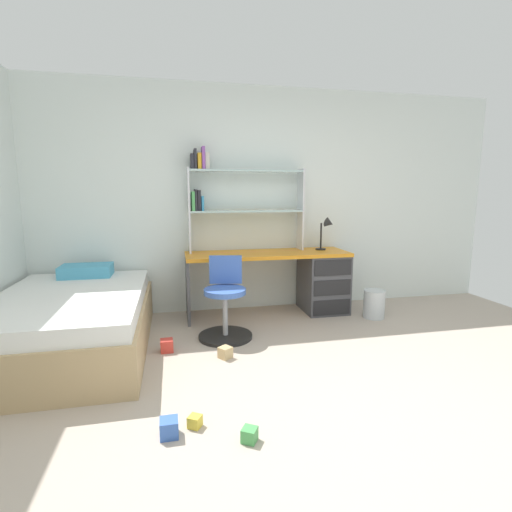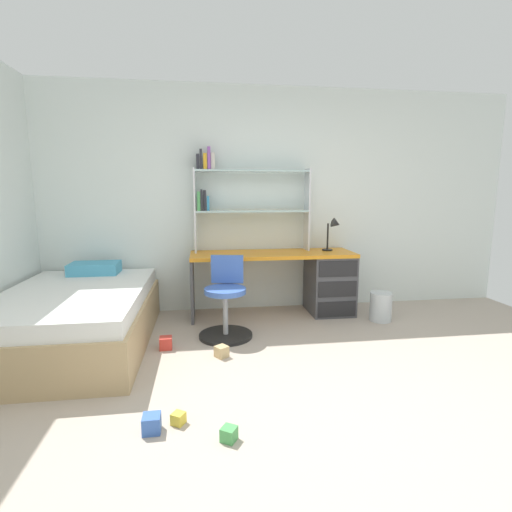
{
  "view_description": "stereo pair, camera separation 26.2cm",
  "coord_description": "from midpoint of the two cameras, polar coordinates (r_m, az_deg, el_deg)",
  "views": [
    {
      "loc": [
        -0.98,
        -1.98,
        1.39
      ],
      "look_at": [
        -0.23,
        1.46,
        0.8
      ],
      "focal_mm": 26.78,
      "sensor_mm": 36.0,
      "label": 1
    },
    {
      "loc": [
        -0.72,
        -2.03,
        1.39
      ],
      "look_at": [
        -0.23,
        1.46,
        0.8
      ],
      "focal_mm": 26.78,
      "sensor_mm": 36.0,
      "label": 2
    }
  ],
  "objects": [
    {
      "name": "ground_plane",
      "position": [
        2.58,
        9.88,
        -23.42
      ],
      "size": [
        6.06,
        5.92,
        0.02
      ],
      "primitive_type": "cube",
      "color": "#B2A393"
    },
    {
      "name": "room_shell",
      "position": [
        3.29,
        -19.62,
        7.28
      ],
      "size": [
        6.06,
        5.92,
        2.59
      ],
      "color": "silver",
      "rests_on": "ground_plane"
    },
    {
      "name": "desk",
      "position": [
        4.49,
        6.09,
        -3.26
      ],
      "size": [
        1.84,
        0.57,
        0.72
      ],
      "color": "orange",
      "rests_on": "ground_plane"
    },
    {
      "name": "bookshelf_hutch",
      "position": [
        4.35,
        -5.49,
        9.45
      ],
      "size": [
        1.31,
        0.22,
        1.16
      ],
      "color": "silver",
      "rests_on": "desk"
    },
    {
      "name": "desk_lamp",
      "position": [
        4.5,
        8.97,
        4.08
      ],
      "size": [
        0.2,
        0.17,
        0.38
      ],
      "color": "black",
      "rests_on": "desk"
    },
    {
      "name": "swivel_chair",
      "position": [
        3.73,
        -6.64,
        -7.5
      ],
      "size": [
        0.52,
        0.52,
        0.78
      ],
      "color": "black",
      "rests_on": "ground_plane"
    },
    {
      "name": "bed_platform",
      "position": [
        3.81,
        -27.64,
        -8.82
      ],
      "size": [
        1.26,
        1.92,
        0.65
      ],
      "color": "tan",
      "rests_on": "ground_plane"
    },
    {
      "name": "waste_bin",
      "position": [
        4.46,
        15.63,
        -6.93
      ],
      "size": [
        0.24,
        0.24,
        0.31
      ],
      "primitive_type": "cylinder",
      "color": "silver",
      "rests_on": "ground_plane"
    },
    {
      "name": "toy_block_red_0",
      "position": [
        3.57,
        -15.3,
        -12.81
      ],
      "size": [
        0.11,
        0.11,
        0.11
      ],
      "primitive_type": "cube",
      "rotation": [
        0.0,
        0.0,
        0.06
      ],
      "color": "red",
      "rests_on": "ground_plane"
    },
    {
      "name": "toy_block_green_1",
      "position": [
        2.37,
        -4.47,
        -25.14
      ],
      "size": [
        0.11,
        0.11,
        0.08
      ],
      "primitive_type": "cube",
      "rotation": [
        0.0,
        0.0,
        1.02
      ],
      "color": "#479E51",
      "rests_on": "ground_plane"
    },
    {
      "name": "toy_block_natural_2",
      "position": [
        3.36,
        -6.91,
        -14.15
      ],
      "size": [
        0.13,
        0.13,
        0.1
      ],
      "primitive_type": "cube",
      "rotation": [
        0.0,
        0.0,
        2.19
      ],
      "color": "tan",
      "rests_on": "ground_plane"
    },
    {
      "name": "toy_block_yellow_3",
      "position": [
        2.53,
        -12.31,
        -23.05
      ],
      "size": [
        0.1,
        0.1,
        0.07
      ],
      "primitive_type": "cube",
      "rotation": [
        0.0,
        0.0,
        1.02
      ],
      "color": "gold",
      "rests_on": "ground_plane"
    },
    {
      "name": "toy_block_blue_4",
      "position": [
        2.48,
        -16.09,
        -23.51
      ],
      "size": [
        0.11,
        0.11,
        0.1
      ],
      "primitive_type": "cube",
      "rotation": [
        0.0,
        0.0,
        0.02
      ],
      "color": "#3860B7",
      "rests_on": "ground_plane"
    }
  ]
}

